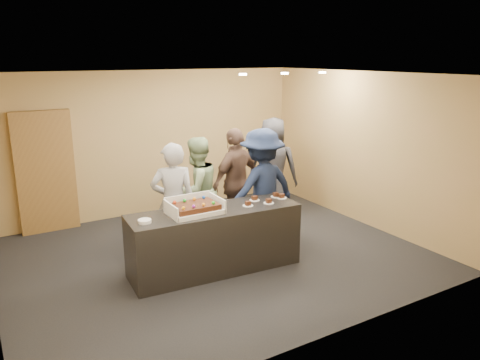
# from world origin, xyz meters

# --- Properties ---
(room) EXTENTS (6.04, 6.00, 2.70)m
(room) POSITION_xyz_m (0.00, 0.00, 1.35)
(room) COLOR black
(room) RESTS_ON ground
(serving_counter) EXTENTS (2.44, 0.86, 0.90)m
(serving_counter) POSITION_xyz_m (-0.22, -0.43, 0.45)
(serving_counter) COLOR black
(serving_counter) RESTS_ON floor
(storage_cabinet) EXTENTS (0.95, 0.15, 2.08)m
(storage_cabinet) POSITION_xyz_m (-1.95, 2.41, 1.04)
(storage_cabinet) COLOR brown
(storage_cabinet) RESTS_ON floor
(cake_box) EXTENTS (0.70, 0.49, 0.21)m
(cake_box) POSITION_xyz_m (-0.51, -0.40, 0.95)
(cake_box) COLOR white
(cake_box) RESTS_ON serving_counter
(sheet_cake) EXTENTS (0.60, 0.41, 0.12)m
(sheet_cake) POSITION_xyz_m (-0.51, -0.43, 1.00)
(sheet_cake) COLOR black
(sheet_cake) RESTS_ON cake_box
(plate_stack) EXTENTS (0.17, 0.17, 0.04)m
(plate_stack) POSITION_xyz_m (-1.22, -0.44, 0.92)
(plate_stack) COLOR white
(plate_stack) RESTS_ON serving_counter
(slice_a) EXTENTS (0.15, 0.15, 0.07)m
(slice_a) POSITION_xyz_m (0.27, -0.53, 0.92)
(slice_a) COLOR white
(slice_a) RESTS_ON serving_counter
(slice_b) EXTENTS (0.15, 0.15, 0.07)m
(slice_b) POSITION_xyz_m (0.48, -0.36, 0.92)
(slice_b) COLOR white
(slice_b) RESTS_ON serving_counter
(slice_c) EXTENTS (0.15, 0.15, 0.07)m
(slice_c) POSITION_xyz_m (0.59, -0.58, 0.92)
(slice_c) COLOR white
(slice_c) RESTS_ON serving_counter
(slice_d) EXTENTS (0.15, 0.15, 0.07)m
(slice_d) POSITION_xyz_m (0.85, -0.37, 0.92)
(slice_d) COLOR white
(slice_d) RESTS_ON serving_counter
(slice_e) EXTENTS (0.15, 0.15, 0.07)m
(slice_e) POSITION_xyz_m (0.89, -0.47, 0.92)
(slice_e) COLOR white
(slice_e) RESTS_ON serving_counter
(person_server_grey) EXTENTS (0.74, 0.59, 1.78)m
(person_server_grey) POSITION_xyz_m (-0.57, 0.18, 0.89)
(person_server_grey) COLOR #9D9CA2
(person_server_grey) RESTS_ON floor
(person_sage_man) EXTENTS (0.99, 0.86, 1.72)m
(person_sage_man) POSITION_xyz_m (0.04, 0.67, 0.86)
(person_sage_man) COLOR #8FA87A
(person_sage_man) RESTS_ON floor
(person_navy_man) EXTENTS (1.25, 0.77, 1.88)m
(person_navy_man) POSITION_xyz_m (0.86, 0.02, 0.94)
(person_navy_man) COLOR #151F3D
(person_navy_man) RESTS_ON floor
(person_brown_extra) EXTENTS (1.15, 0.73, 1.82)m
(person_brown_extra) POSITION_xyz_m (0.76, 0.64, 0.91)
(person_brown_extra) COLOR brown
(person_brown_extra) RESTS_ON floor
(person_dark_suit) EXTENTS (1.09, 1.06, 1.89)m
(person_dark_suit) POSITION_xyz_m (1.75, 1.01, 0.94)
(person_dark_suit) COLOR #26262B
(person_dark_suit) RESTS_ON floor
(ceiling_spotlights) EXTENTS (1.72, 0.12, 0.03)m
(ceiling_spotlights) POSITION_xyz_m (1.60, 0.50, 2.67)
(ceiling_spotlights) COLOR #FFEAC6
(ceiling_spotlights) RESTS_ON ceiling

